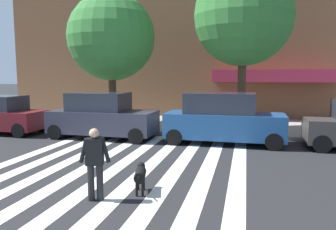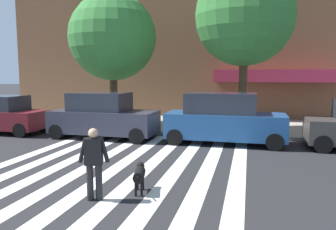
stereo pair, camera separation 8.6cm
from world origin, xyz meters
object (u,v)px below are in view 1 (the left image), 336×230
(street_tree_nearest, at_px, (111,37))
(dog_on_leash, at_px, (140,174))
(pedestrian_dog_walker, at_px, (95,160))
(parked_car_third_in_line, at_px, (223,119))
(parked_car_behind_first, at_px, (102,117))
(street_tree_middle, at_px, (243,17))

(street_tree_nearest, distance_m, dog_on_leash, 10.58)
(pedestrian_dog_walker, distance_m, dog_on_leash, 1.20)
(parked_car_third_in_line, height_order, dog_on_leash, parked_car_third_in_line)
(pedestrian_dog_walker, bearing_deg, parked_car_behind_first, 113.36)
(dog_on_leash, bearing_deg, parked_car_behind_first, 121.58)
(street_tree_nearest, xyz_separation_m, dog_on_leash, (4.33, -8.67, -4.25))
(pedestrian_dog_walker, bearing_deg, dog_on_leash, 41.56)
(parked_car_behind_first, relative_size, street_tree_nearest, 0.70)
(street_tree_nearest, xyz_separation_m, pedestrian_dog_walker, (3.51, -9.39, -3.77))
(parked_car_third_in_line, distance_m, dog_on_leash, 6.40)
(parked_car_third_in_line, xyz_separation_m, street_tree_nearest, (-5.85, 2.48, 3.69))
(street_tree_middle, distance_m, dog_on_leash, 10.09)
(street_tree_nearest, height_order, pedestrian_dog_walker, street_tree_nearest)
(parked_car_third_in_line, bearing_deg, parked_car_behind_first, 179.99)
(parked_car_third_in_line, relative_size, pedestrian_dog_walker, 2.92)
(parked_car_behind_first, bearing_deg, pedestrian_dog_walker, -66.64)
(parked_car_third_in_line, relative_size, street_tree_middle, 0.63)
(parked_car_third_in_line, height_order, pedestrian_dog_walker, parked_car_third_in_line)
(street_tree_nearest, bearing_deg, dog_on_leash, -63.47)
(parked_car_third_in_line, bearing_deg, street_tree_middle, 73.68)
(parked_car_third_in_line, xyz_separation_m, pedestrian_dog_walker, (-2.34, -6.91, -0.08))
(street_tree_nearest, xyz_separation_m, street_tree_middle, (6.52, -0.17, 0.73))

